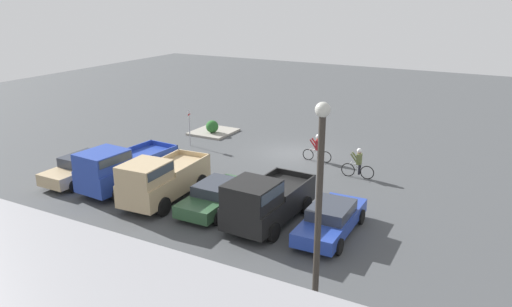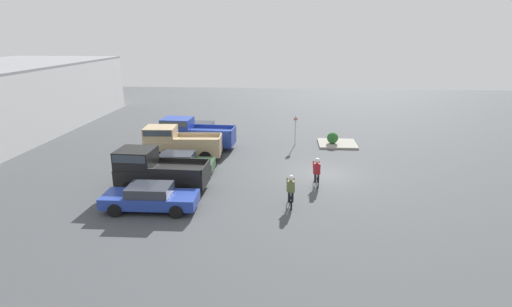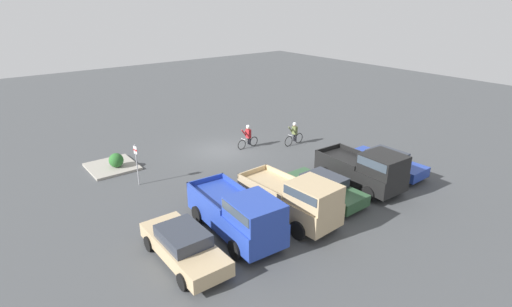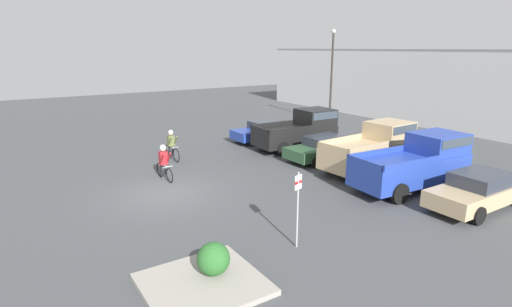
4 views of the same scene
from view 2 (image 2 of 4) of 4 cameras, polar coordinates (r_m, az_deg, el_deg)
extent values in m
plane|color=#424447|center=(25.73, 9.69, -2.97)|extent=(80.00, 80.00, 0.00)
cube|color=#233D9E|center=(20.97, -14.85, -6.37)|extent=(1.85, 4.78, 0.58)
cube|color=#2D333D|center=(20.77, -14.96, -5.03)|extent=(1.62, 2.17, 0.48)
cylinder|color=black|center=(20.83, -19.54, -7.69)|extent=(0.19, 0.67, 0.67)
cylinder|color=black|center=(22.32, -17.87, -5.85)|extent=(0.19, 0.67, 0.67)
cylinder|color=black|center=(19.89, -11.34, -8.20)|extent=(0.19, 0.67, 0.67)
cylinder|color=black|center=(21.44, -10.21, -6.22)|extent=(0.19, 0.67, 0.67)
cube|color=black|center=(23.39, -13.12, -3.02)|extent=(2.27, 5.14, 0.97)
cube|color=black|center=(23.62, -16.77, -0.58)|extent=(2.00, 2.09, 1.01)
cube|color=#333D47|center=(23.56, -16.81, -0.07)|extent=(2.05, 1.93, 0.44)
cube|color=black|center=(21.97, -11.57, -2.55)|extent=(0.19, 3.04, 0.25)
cube|color=black|center=(23.79, -10.13, -0.94)|extent=(0.19, 3.04, 0.25)
cube|color=black|center=(22.50, -7.21, -1.86)|extent=(2.10, 0.15, 0.25)
cylinder|color=black|center=(23.20, -17.56, -4.72)|extent=(0.25, 0.83, 0.82)
cylinder|color=black|center=(25.00, -15.68, -2.98)|extent=(0.25, 0.83, 0.82)
cylinder|color=black|center=(22.15, -10.06, -5.21)|extent=(0.25, 0.83, 0.82)
cylinder|color=black|center=(24.02, -8.70, -3.34)|extent=(0.25, 0.83, 0.82)
cube|color=#2D5133|center=(26.00, -11.14, -1.57)|extent=(1.92, 4.68, 0.57)
cube|color=#2D333D|center=(25.84, -11.21, -0.46)|extent=(1.68, 2.12, 0.48)
cylinder|color=black|center=(25.66, -14.81, -2.65)|extent=(0.19, 0.61, 0.61)
cylinder|color=black|center=(27.30, -13.69, -1.37)|extent=(0.19, 0.61, 0.61)
cylinder|color=black|center=(24.92, -8.28, -2.83)|extent=(0.19, 0.61, 0.61)
cylinder|color=black|center=(26.60, -7.54, -1.51)|extent=(0.19, 0.61, 0.61)
cube|color=tan|center=(28.54, -10.28, 0.97)|extent=(2.27, 5.36, 1.07)
cube|color=tan|center=(28.63, -13.49, 2.85)|extent=(1.93, 2.21, 0.90)
cube|color=#333D47|center=(28.59, -13.51, 3.24)|extent=(1.98, 2.04, 0.39)
cube|color=tan|center=(27.29, -8.55, 1.74)|extent=(0.27, 3.15, 0.25)
cube|color=tan|center=(29.08, -7.97, 2.72)|extent=(0.27, 3.15, 0.25)
cube|color=tan|center=(27.98, -5.14, 2.25)|extent=(1.96, 0.20, 0.25)
cylinder|color=black|center=(28.13, -13.86, -0.54)|extent=(0.27, 0.89, 0.88)
cylinder|color=black|center=(29.94, -12.95, 0.59)|extent=(0.27, 0.89, 0.88)
cylinder|color=black|center=(27.48, -7.27, -0.59)|extent=(0.27, 0.89, 0.88)
cylinder|color=black|center=(29.34, -6.75, 0.57)|extent=(0.27, 0.89, 0.88)
cube|color=#233D9E|center=(31.06, -8.18, 2.36)|extent=(2.36, 5.63, 1.07)
cube|color=#233D9E|center=(31.32, -11.17, 4.18)|extent=(1.99, 2.32, 0.89)
cube|color=#333D47|center=(31.28, -11.19, 4.53)|extent=(2.04, 2.15, 0.39)
cube|color=#233D9E|center=(29.71, -6.68, 3.05)|extent=(0.29, 3.31, 0.25)
cube|color=#233D9E|center=(31.53, -5.82, 3.90)|extent=(0.29, 3.31, 0.25)
cube|color=#233D9E|center=(30.27, -3.26, 3.41)|extent=(2.02, 0.21, 0.25)
cylinder|color=black|center=(30.78, -11.71, 1.09)|extent=(0.27, 0.86, 0.85)
cylinder|color=black|center=(32.61, -10.55, 2.06)|extent=(0.27, 0.86, 0.85)
cylinder|color=black|center=(29.82, -5.50, 0.86)|extent=(0.27, 0.86, 0.85)
cylinder|color=black|center=(31.71, -4.67, 1.87)|extent=(0.27, 0.86, 0.85)
cube|color=tan|center=(33.88, -7.93, 3.05)|extent=(1.79, 4.77, 0.63)
cube|color=#2D333D|center=(33.75, -7.97, 3.99)|extent=(1.60, 2.15, 0.51)
cylinder|color=black|center=(33.49, -10.78, 2.27)|extent=(0.18, 0.66, 0.66)
cylinder|color=black|center=(35.13, -10.04, 3.01)|extent=(0.18, 0.66, 0.66)
cylinder|color=black|center=(32.82, -5.64, 2.19)|extent=(0.18, 0.66, 0.66)
cylinder|color=black|center=(34.49, -5.13, 2.94)|extent=(0.18, 0.66, 0.66)
torus|color=black|center=(24.36, 8.46, -3.25)|extent=(0.70, 0.09, 0.70)
torus|color=black|center=(23.32, 8.79, -4.21)|extent=(0.70, 0.09, 0.70)
cylinder|color=white|center=(23.78, 8.64, -3.33)|extent=(0.58, 0.07, 0.37)
cylinder|color=white|center=(23.72, 8.66, -2.89)|extent=(0.62, 0.07, 0.04)
cylinder|color=white|center=(23.60, 8.70, -3.50)|extent=(0.04, 0.04, 0.34)
cylinder|color=white|center=(24.10, 8.54, -2.49)|extent=(0.05, 0.46, 0.02)
cylinder|color=black|center=(23.68, 8.45, -3.52)|extent=(0.13, 0.13, 0.52)
cylinder|color=black|center=(23.71, 8.89, -3.52)|extent=(0.13, 0.13, 0.52)
cube|color=maroon|center=(23.55, 8.72, -2.17)|extent=(0.26, 0.37, 0.62)
cylinder|color=maroon|center=(23.74, 8.24, -1.99)|extent=(0.55, 0.12, 0.68)
cylinder|color=maroon|center=(23.79, 9.05, -1.99)|extent=(0.55, 0.12, 0.68)
sphere|color=tan|center=(23.44, 8.75, -1.13)|extent=(0.26, 0.26, 0.26)
sphere|color=silver|center=(23.42, 8.76, -0.98)|extent=(0.28, 0.28, 0.28)
torus|color=black|center=(21.45, 4.86, -5.91)|extent=(0.77, 0.09, 0.77)
torus|color=black|center=(20.47, 5.05, -7.07)|extent=(0.77, 0.09, 0.77)
cylinder|color=silver|center=(20.88, 4.97, -6.00)|extent=(0.56, 0.07, 0.41)
cylinder|color=silver|center=(20.80, 4.98, -5.45)|extent=(0.59, 0.07, 0.04)
cylinder|color=silver|center=(20.71, 5.00, -6.20)|extent=(0.04, 0.04, 0.38)
cylinder|color=silver|center=(21.16, 4.92, -4.97)|extent=(0.05, 0.46, 0.02)
cylinder|color=black|center=(20.80, 4.73, -6.24)|extent=(0.13, 0.13, 0.57)
cylinder|color=black|center=(20.81, 5.23, -6.24)|extent=(0.13, 0.13, 0.57)
cube|color=#5B6638|center=(20.63, 5.01, -4.71)|extent=(0.26, 0.37, 0.58)
cylinder|color=#5B6638|center=(20.82, 4.51, -4.49)|extent=(0.53, 0.12, 0.63)
cylinder|color=#5B6638|center=(20.84, 5.44, -4.49)|extent=(0.53, 0.12, 0.63)
sphere|color=tan|center=(20.51, 5.04, -3.62)|extent=(0.24, 0.24, 0.24)
sphere|color=silver|center=(20.49, 5.04, -3.46)|extent=(0.27, 0.27, 0.27)
cylinder|color=#9E9EA3|center=(31.73, 5.63, 3.34)|extent=(0.06, 0.06, 2.45)
cube|color=white|center=(31.53, 5.68, 4.93)|extent=(0.08, 0.30, 0.45)
cube|color=red|center=(31.53, 5.68, 4.93)|extent=(0.08, 0.30, 0.10)
cube|color=gray|center=(32.65, 11.52, 1.38)|extent=(2.79, 2.99, 0.15)
sphere|color=#286028|center=(32.29, 10.89, 2.21)|extent=(0.89, 0.89, 0.89)
camera|label=1|loc=(27.58, -62.11, 10.41)|focal=35.00mm
camera|label=3|loc=(42.90, -24.12, 17.42)|focal=28.00mm
camera|label=4|loc=(40.51, 16.03, 12.61)|focal=28.00mm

